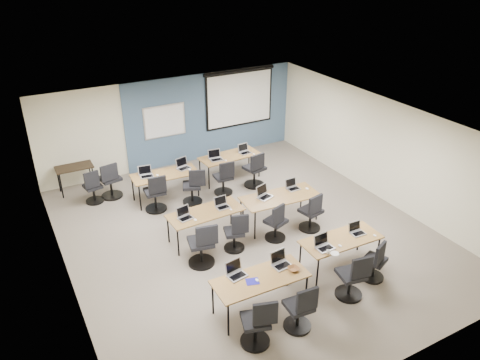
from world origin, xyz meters
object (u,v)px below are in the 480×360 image
laptop_3 (357,231)px  task_chair_6 (276,225)px  whiteboard (165,121)px  task_chair_1 (300,311)px  laptop_7 (292,186)px  laptop_9 (183,166)px  laptop_4 (185,215)px  spare_chair_a (111,183)px  task_chair_9 (193,189)px  training_table_back_left (165,175)px  task_chair_8 (156,196)px  task_chair_11 (255,172)px  task_chair_7 (311,215)px  task_chair_4 (203,248)px  task_chair_5 (236,235)px  training_table_front_left (260,280)px  spare_chair_b (93,189)px  utility_table (74,169)px  laptop_10 (216,157)px  training_table_front_right (341,241)px  laptop_1 (281,262)px  laptop_11 (244,151)px  laptop_2 (324,245)px  task_chair_0 (258,326)px  task_chair_3 (375,264)px  laptop_0 (236,272)px  training_table_mid_left (205,214)px  laptop_5 (222,205)px  projector_screen (240,95)px  training_table_mid_right (280,198)px  laptop_8 (146,174)px  task_chair_2 (353,279)px  task_chair_10 (224,180)px

laptop_3 → task_chair_6: (-1.01, 1.50, -0.39)m
whiteboard → task_chair_1: 7.61m
laptop_7 → laptop_9: laptop_9 is taller
laptop_4 → laptop_9: 2.56m
spare_chair_a → task_chair_9: bearing=-46.7°
training_table_back_left → task_chair_8: bearing=-129.2°
training_table_back_left → task_chair_11: (2.43, -0.54, -0.25)m
laptop_3 → spare_chair_a: 6.54m
task_chair_7 → task_chair_4: bearing=168.3°
task_chair_5 → task_chair_7: 1.96m
training_table_front_left → laptop_4: (-0.41, 2.58, 0.11)m
spare_chair_b → task_chair_6: bearing=-57.6°
laptop_7 → utility_table: 5.90m
whiteboard → laptop_10: whiteboard is taller
training_table_back_left → training_table_front_right: bearing=-61.9°
task_chair_1 → task_chair_6: task_chair_1 is taller
laptop_1 → laptop_11: bearing=62.8°
laptop_1 → laptop_2: 1.06m
task_chair_0 → training_table_front_left: bearing=74.2°
task_chair_3 → task_chair_4: task_chair_4 is taller
laptop_0 → task_chair_11: bearing=46.3°
training_table_front_left → laptop_7: bearing=47.6°
training_table_mid_left → utility_table: bearing=116.6°
laptop_5 → spare_chair_b: size_ratio=0.32×
laptop_1 → laptop_3: bearing=-1.4°
training_table_back_left → laptop_3: (2.53, -4.56, 0.11)m
projector_screen → training_table_back_left: (-3.26, -1.88, -1.20)m
projector_screen → task_chair_9: 3.95m
laptop_3 → task_chair_5: size_ratio=0.31×
laptop_1 → task_chair_8: 4.34m
projector_screen → training_table_mid_right: size_ratio=1.27×
task_chair_6 → laptop_8: size_ratio=2.82×
task_chair_2 → laptop_8: bearing=122.2°
training_table_mid_left → task_chair_5: (0.40, -0.70, -0.29)m
laptop_3 → task_chair_10: task_chair_10 is taller
laptop_2 → task_chair_7: size_ratio=0.35×
task_chair_7 → training_table_front_right: bearing=-115.6°
training_table_mid_left → laptop_11: laptop_11 is taller
training_table_mid_right → task_chair_11: (0.44, 1.93, -0.25)m
training_table_mid_left → projector_screen: bearing=50.5°
training_table_front_right → laptop_4: laptop_4 is taller
laptop_11 → utility_table: 4.72m
task_chair_0 → task_chair_9: bearing=96.4°
task_chair_0 → laptop_2: 2.30m
projector_screen → task_chair_10: bearing=-126.6°
training_table_back_left → task_chair_5: 3.03m
laptop_4 → laptop_5: laptop_4 is taller
task_chair_3 → utility_table: (-4.50, 6.78, 0.27)m
projector_screen → laptop_11: bearing=-114.2°
task_chair_1 → laptop_10: bearing=82.6°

